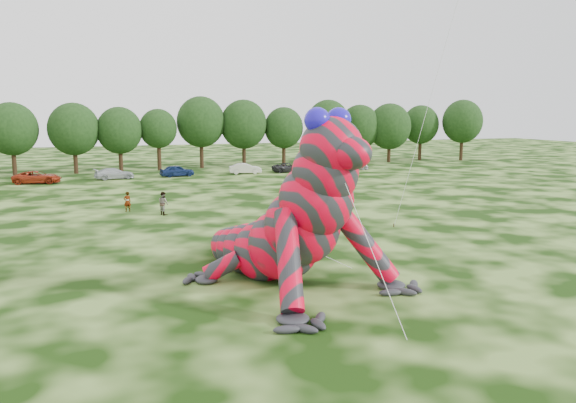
% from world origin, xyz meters
% --- Properties ---
extents(ground, '(240.00, 240.00, 0.00)m').
position_xyz_m(ground, '(0.00, 0.00, 0.00)').
color(ground, '#16330A').
rests_on(ground, ground).
extents(inflatable_gecko, '(19.78, 21.19, 8.48)m').
position_xyz_m(inflatable_gecko, '(-0.58, 2.12, 4.24)').
color(inflatable_gecko, red).
rests_on(inflatable_gecko, ground).
extents(tree_6, '(6.52, 5.86, 9.49)m').
position_xyz_m(tree_6, '(-17.56, 56.68, 4.75)').
color(tree_6, black).
rests_on(tree_6, ground).
extents(tree_7, '(6.68, 6.01, 9.48)m').
position_xyz_m(tree_7, '(-10.08, 56.80, 4.74)').
color(tree_7, black).
rests_on(tree_7, ground).
extents(tree_8, '(6.14, 5.53, 8.94)m').
position_xyz_m(tree_8, '(-4.22, 56.99, 4.47)').
color(tree_8, black).
rests_on(tree_8, ground).
extents(tree_9, '(5.27, 4.74, 8.68)m').
position_xyz_m(tree_9, '(1.06, 57.35, 4.34)').
color(tree_9, black).
rests_on(tree_9, ground).
extents(tree_10, '(7.09, 6.38, 10.50)m').
position_xyz_m(tree_10, '(7.40, 58.58, 5.25)').
color(tree_10, black).
rests_on(tree_10, ground).
extents(tree_11, '(7.01, 6.31, 10.07)m').
position_xyz_m(tree_11, '(13.79, 58.20, 5.03)').
color(tree_11, black).
rests_on(tree_11, ground).
extents(tree_12, '(5.99, 5.39, 8.97)m').
position_xyz_m(tree_12, '(20.01, 57.74, 4.49)').
color(tree_12, black).
rests_on(tree_12, ground).
extents(tree_13, '(6.83, 6.15, 10.13)m').
position_xyz_m(tree_13, '(27.13, 57.13, 5.06)').
color(tree_13, black).
rests_on(tree_13, ground).
extents(tree_14, '(6.82, 6.14, 9.40)m').
position_xyz_m(tree_14, '(33.46, 58.72, 4.70)').
color(tree_14, black).
rests_on(tree_14, ground).
extents(tree_15, '(7.17, 6.45, 9.63)m').
position_xyz_m(tree_15, '(38.47, 57.77, 4.82)').
color(tree_15, black).
rests_on(tree_15, ground).
extents(tree_16, '(6.26, 5.63, 9.37)m').
position_xyz_m(tree_16, '(45.45, 59.37, 4.69)').
color(tree_16, black).
rests_on(tree_16, ground).
extents(tree_17, '(6.98, 6.28, 10.30)m').
position_xyz_m(tree_17, '(51.95, 56.66, 5.15)').
color(tree_17, black).
rests_on(tree_17, ground).
extents(car_2, '(5.59, 3.16, 1.47)m').
position_xyz_m(car_2, '(-14.22, 46.98, 0.74)').
color(car_2, maroon).
rests_on(car_2, ground).
extents(car_3, '(5.03, 2.76, 1.38)m').
position_xyz_m(car_3, '(-5.57, 48.39, 0.69)').
color(car_3, '#B0B6BA').
rests_on(car_3, ground).
extents(car_4, '(4.52, 2.28, 1.48)m').
position_xyz_m(car_4, '(2.19, 48.65, 0.74)').
color(car_4, navy).
rests_on(car_4, ground).
extents(car_5, '(4.50, 2.16, 1.42)m').
position_xyz_m(car_5, '(11.31, 48.69, 0.71)').
color(car_5, beige).
rests_on(car_5, ground).
extents(car_6, '(4.66, 2.36, 1.26)m').
position_xyz_m(car_6, '(17.55, 48.82, 0.63)').
color(car_6, '#252527').
rests_on(car_6, ground).
extents(car_7, '(5.38, 2.96, 1.48)m').
position_xyz_m(car_7, '(27.02, 48.63, 0.74)').
color(car_7, silver).
rests_on(car_7, ground).
extents(spectator_1, '(1.02, 1.12, 1.89)m').
position_xyz_m(spectator_1, '(-3.11, 21.65, 0.94)').
color(spectator_1, gray).
rests_on(spectator_1, ground).
extents(spectator_0, '(0.69, 0.54, 1.68)m').
position_xyz_m(spectator_0, '(-5.74, 24.15, 0.84)').
color(spectator_0, gray).
rests_on(spectator_0, ground).
extents(spectator_3, '(0.89, 0.98, 1.61)m').
position_xyz_m(spectator_3, '(12.29, 29.82, 0.80)').
color(spectator_3, gray).
rests_on(spectator_3, ground).
extents(spectator_2, '(1.11, 1.28, 1.71)m').
position_xyz_m(spectator_2, '(12.65, 27.05, 0.86)').
color(spectator_2, gray).
rests_on(spectator_2, ground).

